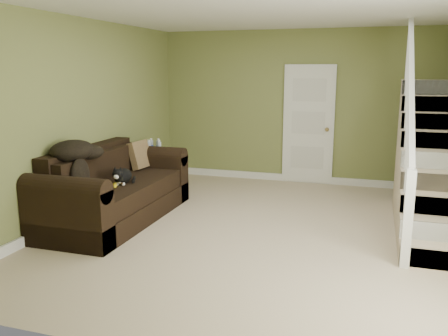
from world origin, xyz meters
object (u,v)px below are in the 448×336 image
Objects in this scene: side_table at (156,173)px; banana at (115,185)px; cat at (122,176)px; sofa at (114,192)px.

banana is at bearing -80.87° from side_table.
sofa is at bearing 142.94° from cat.
side_table is 1.62× the size of cat.
cat is (0.26, -1.52, 0.29)m from side_table.
banana is at bearing -55.46° from sofa.
cat is at bearing 65.79° from banana.
cat is 2.69× the size of banana.
sofa reaches higher than banana.
sofa reaches higher than cat.
sofa is 2.79× the size of side_table.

